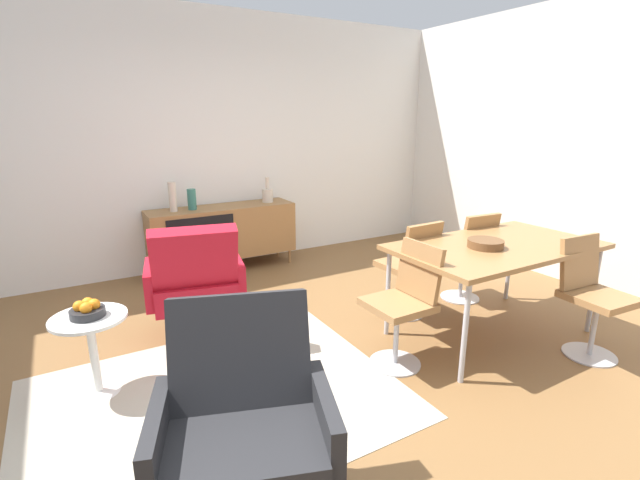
{
  "coord_description": "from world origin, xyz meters",
  "views": [
    {
      "loc": [
        -1.33,
        -2.45,
        1.68
      ],
      "look_at": [
        0.21,
        0.21,
        0.83
      ],
      "focal_mm": 25.18,
      "sensor_mm": 36.0,
      "label": 1
    }
  ],
  "objects_px": {
    "dining_chair_near_window": "(405,300)",
    "dining_chair_back_right": "(468,253)",
    "wooden_bowl_on_table": "(485,244)",
    "armchair_black_shell": "(244,420)",
    "vase_sculptural_dark": "(268,194)",
    "side_table_round": "(93,346)",
    "sideboard": "(223,231)",
    "dining_chair_back_left": "(411,265)",
    "dining_chair_front_right": "(591,292)",
    "fruit_bowl": "(87,310)",
    "vase_ceramic_small": "(192,199)",
    "vase_cobalt": "(173,197)",
    "dining_table": "(496,249)",
    "lounge_chair_red": "(195,281)"
  },
  "relations": [
    {
      "from": "dining_chair_back_left",
      "to": "dining_chair_front_right",
      "type": "relative_size",
      "value": 1.0
    },
    {
      "from": "dining_chair_front_right",
      "to": "fruit_bowl",
      "type": "distance_m",
      "value": 3.37
    },
    {
      "from": "dining_chair_near_window",
      "to": "lounge_chair_red",
      "type": "height_order",
      "value": "lounge_chair_red"
    },
    {
      "from": "dining_chair_front_right",
      "to": "dining_chair_back_right",
      "type": "bearing_deg",
      "value": 90.47
    },
    {
      "from": "armchair_black_shell",
      "to": "fruit_bowl",
      "type": "height_order",
      "value": "armchair_black_shell"
    },
    {
      "from": "fruit_bowl",
      "to": "side_table_round",
      "type": "bearing_deg",
      "value": -125.62
    },
    {
      "from": "vase_ceramic_small",
      "to": "dining_chair_back_right",
      "type": "xyz_separation_m",
      "value": [
        1.98,
        -2.02,
        -0.36
      ]
    },
    {
      "from": "vase_ceramic_small",
      "to": "dining_chair_back_right",
      "type": "distance_m",
      "value": 2.86
    },
    {
      "from": "vase_cobalt",
      "to": "vase_ceramic_small",
      "type": "relative_size",
      "value": 1.4
    },
    {
      "from": "dining_table",
      "to": "dining_chair_near_window",
      "type": "bearing_deg",
      "value": 179.95
    },
    {
      "from": "sideboard",
      "to": "dining_chair_back_right",
      "type": "xyz_separation_m",
      "value": [
        1.67,
        -2.02,
        0.03
      ]
    },
    {
      "from": "vase_sculptural_dark",
      "to": "dining_chair_near_window",
      "type": "relative_size",
      "value": 0.34
    },
    {
      "from": "wooden_bowl_on_table",
      "to": "side_table_round",
      "type": "xyz_separation_m",
      "value": [
        -2.63,
        0.69,
        -0.45
      ]
    },
    {
      "from": "sideboard",
      "to": "dining_table",
      "type": "bearing_deg",
      "value": -62.89
    },
    {
      "from": "sideboard",
      "to": "armchair_black_shell",
      "type": "relative_size",
      "value": 1.69
    },
    {
      "from": "dining_chair_near_window",
      "to": "dining_chair_back_right",
      "type": "bearing_deg",
      "value": 24.34
    },
    {
      "from": "wooden_bowl_on_table",
      "to": "armchair_black_shell",
      "type": "xyz_separation_m",
      "value": [
        -2.14,
        -0.61,
        -0.3
      ]
    },
    {
      "from": "dining_chair_near_window",
      "to": "sideboard",
      "type": "bearing_deg",
      "value": 99.51
    },
    {
      "from": "dining_chair_near_window",
      "to": "lounge_chair_red",
      "type": "xyz_separation_m",
      "value": [
        -1.14,
        1.09,
        -0.0
      ]
    },
    {
      "from": "vase_ceramic_small",
      "to": "dining_chair_front_right",
      "type": "relative_size",
      "value": 0.26
    },
    {
      "from": "armchair_black_shell",
      "to": "fruit_bowl",
      "type": "xyz_separation_m",
      "value": [
        -0.49,
        1.3,
        0.1
      ]
    },
    {
      "from": "dining_chair_back_left",
      "to": "dining_chair_front_right",
      "type": "distance_m",
      "value": 1.32
    },
    {
      "from": "vase_ceramic_small",
      "to": "sideboard",
      "type": "bearing_deg",
      "value": -0.34
    },
    {
      "from": "wooden_bowl_on_table",
      "to": "dining_chair_back_left",
      "type": "height_order",
      "value": "dining_chair_back_left"
    },
    {
      "from": "armchair_black_shell",
      "to": "vase_sculptural_dark",
      "type": "bearing_deg",
      "value": 64.57
    },
    {
      "from": "side_table_round",
      "to": "sideboard",
      "type": "bearing_deg",
      "value": 52.59
    },
    {
      "from": "dining_chair_back_right",
      "to": "side_table_round",
      "type": "xyz_separation_m",
      "value": [
        -3.13,
        0.11,
        -0.15
      ]
    },
    {
      "from": "dining_chair_back_left",
      "to": "dining_chair_back_right",
      "type": "bearing_deg",
      "value": 0.01
    },
    {
      "from": "sideboard",
      "to": "vase_sculptural_dark",
      "type": "height_order",
      "value": "vase_sculptural_dark"
    },
    {
      "from": "dining_chair_near_window",
      "to": "dining_chair_back_right",
      "type": "xyz_separation_m",
      "value": [
        1.23,
        0.56,
        0.0
      ]
    },
    {
      "from": "sideboard",
      "to": "dining_chair_back_left",
      "type": "bearing_deg",
      "value": -64.29
    },
    {
      "from": "vase_cobalt",
      "to": "vase_ceramic_small",
      "type": "xyz_separation_m",
      "value": [
        0.2,
        0.0,
        -0.04
      ]
    },
    {
      "from": "sideboard",
      "to": "vase_ceramic_small",
      "type": "bearing_deg",
      "value": 179.66
    },
    {
      "from": "dining_chair_back_left",
      "to": "dining_chair_back_right",
      "type": "distance_m",
      "value": 0.69
    },
    {
      "from": "dining_table",
      "to": "dining_chair_back_left",
      "type": "relative_size",
      "value": 1.87
    },
    {
      "from": "vase_cobalt",
      "to": "fruit_bowl",
      "type": "height_order",
      "value": "vase_cobalt"
    },
    {
      "from": "dining_chair_back_left",
      "to": "side_table_round",
      "type": "height_order",
      "value": "dining_chair_back_left"
    },
    {
      "from": "vase_cobalt",
      "to": "dining_chair_back_right",
      "type": "distance_m",
      "value": 3.0
    },
    {
      "from": "dining_chair_back_right",
      "to": "vase_sculptural_dark",
      "type": "bearing_deg",
      "value": 118.71
    },
    {
      "from": "vase_cobalt",
      "to": "dining_chair_back_right",
      "type": "bearing_deg",
      "value": -42.91
    },
    {
      "from": "wooden_bowl_on_table",
      "to": "lounge_chair_red",
      "type": "relative_size",
      "value": 0.27
    },
    {
      "from": "dining_chair_back_right",
      "to": "armchair_black_shell",
      "type": "bearing_deg",
      "value": -155.72
    },
    {
      "from": "armchair_black_shell",
      "to": "side_table_round",
      "type": "relative_size",
      "value": 1.82
    },
    {
      "from": "sideboard",
      "to": "dining_chair_back_right",
      "type": "relative_size",
      "value": 1.87
    },
    {
      "from": "dining_chair_near_window",
      "to": "fruit_bowl",
      "type": "distance_m",
      "value": 2.01
    },
    {
      "from": "dining_chair_near_window",
      "to": "side_table_round",
      "type": "distance_m",
      "value": 2.01
    },
    {
      "from": "wooden_bowl_on_table",
      "to": "dining_chair_near_window",
      "type": "bearing_deg",
      "value": 178.4
    },
    {
      "from": "vase_cobalt",
      "to": "side_table_round",
      "type": "xyz_separation_m",
      "value": [
        -0.95,
        -1.91,
        -0.55
      ]
    },
    {
      "from": "dining_chair_front_right",
      "to": "vase_ceramic_small",
      "type": "bearing_deg",
      "value": 122.36
    },
    {
      "from": "vase_cobalt",
      "to": "armchair_black_shell",
      "type": "height_order",
      "value": "vase_cobalt"
    }
  ]
}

